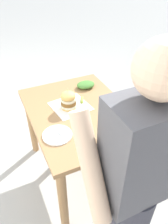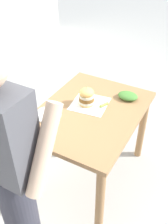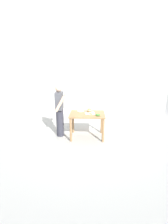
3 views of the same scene
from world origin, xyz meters
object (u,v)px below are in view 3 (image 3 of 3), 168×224
Objects in this scene: side_plate_with_forks at (81,111)px; diner_across_table at (60,110)px; sandwich at (89,111)px; pickle_spear at (91,114)px; side_salad at (98,115)px; patio_table at (87,118)px.

side_plate_with_forks is 0.70m from diner_across_table.
sandwich is 0.95m from diner_across_table.
sandwich reaches higher than pickle_spear.
diner_across_table reaches higher than pickle_spear.
side_salad is at bearing -103.21° from diner_across_table.
diner_across_table is (0.28, 1.21, 0.06)m from side_salad.
side_plate_with_forks is (0.20, 0.29, -0.07)m from sandwich.
side_salad is at bearing -122.47° from pickle_spear.
pickle_spear is 0.25m from side_salad.
sandwich is at bearing -45.48° from patio_table.
pickle_spear is 1.01m from diner_across_table.
side_salad is 1.24m from diner_across_table.
patio_table is 5.76× the size of sandwich.
side_salad reaches higher than side_plate_with_forks.
side_plate_with_forks is 1.22× the size of side_salad.
diner_across_table reaches higher than patio_table.
side_salad is at bearing -123.27° from patio_table.
patio_table is 0.38m from side_plate_with_forks.
side_plate_with_forks reaches higher than patio_table.
side_salad is (-0.49, -0.55, 0.02)m from side_plate_with_forks.
diner_across_table reaches higher than sandwich.
pickle_spear is at bearing -136.38° from side_plate_with_forks.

